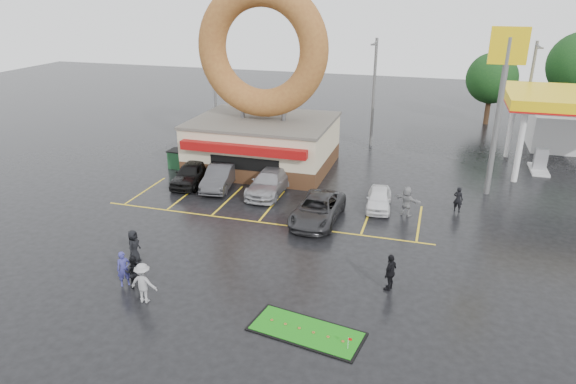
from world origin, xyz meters
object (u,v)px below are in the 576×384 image
(shell_sign, at_px, (503,82))
(car_white, at_px, (379,199))
(streetlight_mid, at_px, (374,90))
(car_grey, at_px, (317,209))
(putting_green, at_px, (306,331))
(dumpster, at_px, (182,159))
(streetlight_left, at_px, (214,84))
(person_blue, at_px, (124,269))
(streetlight_right, at_px, (528,96))
(car_black, at_px, (191,174))
(car_silver, at_px, (270,182))
(person_cameraman, at_px, (390,272))
(donut_shop, at_px, (263,109))
(car_dgrey, at_px, (220,176))

(shell_sign, height_order, car_white, shell_sign)
(streetlight_mid, relative_size, car_grey, 1.70)
(car_white, height_order, putting_green, car_white)
(dumpster, bearing_deg, streetlight_left, 98.72)
(car_grey, bearing_deg, person_blue, -124.36)
(streetlight_mid, xyz_separation_m, streetlight_right, (12.00, 1.00, 0.00))
(car_grey, bearing_deg, putting_green, -77.07)
(car_black, bearing_deg, putting_green, -54.42)
(car_silver, distance_m, person_cameraman, 13.19)
(car_white, bearing_deg, streetlight_right, 51.92)
(donut_shop, xyz_separation_m, car_dgrey, (-1.39, -4.97, -3.69))
(donut_shop, xyz_separation_m, car_grey, (6.25, -8.42, -3.73))
(shell_sign, height_order, dumpster, shell_sign)
(donut_shop, height_order, person_cameraman, donut_shop)
(streetlight_mid, bearing_deg, streetlight_right, 4.76)
(person_cameraman, height_order, putting_green, person_cameraman)
(streetlight_mid, bearing_deg, streetlight_left, -175.91)
(car_black, xyz_separation_m, car_dgrey, (2.19, 0.00, 0.01))
(car_white, relative_size, dumpster, 2.03)
(streetlight_left, xyz_separation_m, dumpster, (1.15, -8.96, -4.13))
(car_black, distance_m, dumpster, 3.73)
(car_black, height_order, person_blue, person_blue)
(streetlight_right, relative_size, dumpster, 5.00)
(streetlight_left, xyz_separation_m, car_grey, (13.25, -15.37, -4.05))
(streetlight_mid, bearing_deg, person_blue, -106.33)
(streetlight_right, bearing_deg, person_blue, -126.18)
(car_grey, bearing_deg, streetlight_mid, 88.99)
(car_black, xyz_separation_m, person_blue, (3.05, -12.78, 0.08))
(streetlight_left, bearing_deg, car_grey, -49.24)
(car_black, xyz_separation_m, person_cameraman, (14.69, -9.69, 0.12))
(shell_sign, bearing_deg, car_grey, -142.63)
(putting_green, bearing_deg, shell_sign, 66.61)
(car_black, relative_size, dumpster, 2.49)
(car_white, bearing_deg, putting_green, -99.34)
(streetlight_left, distance_m, car_silver, 15.56)
(person_cameraman, distance_m, dumpster, 21.15)
(streetlight_right, height_order, car_silver, streetlight_right)
(streetlight_right, bearing_deg, car_grey, -126.29)
(car_white, bearing_deg, streetlight_left, 138.40)
(shell_sign, xyz_separation_m, streetlight_mid, (-9.00, 8.92, -2.60))
(shell_sign, distance_m, dumpster, 22.88)
(donut_shop, bearing_deg, putting_green, -66.09)
(streetlight_right, distance_m, car_white, 17.80)
(streetlight_mid, height_order, car_black, streetlight_mid)
(streetlight_left, bearing_deg, donut_shop, -44.78)
(putting_green, bearing_deg, donut_shop, 113.91)
(dumpster, bearing_deg, donut_shop, 20.38)
(car_grey, height_order, putting_green, car_grey)
(streetlight_mid, height_order, person_blue, streetlight_mid)
(car_silver, bearing_deg, streetlight_left, 128.48)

